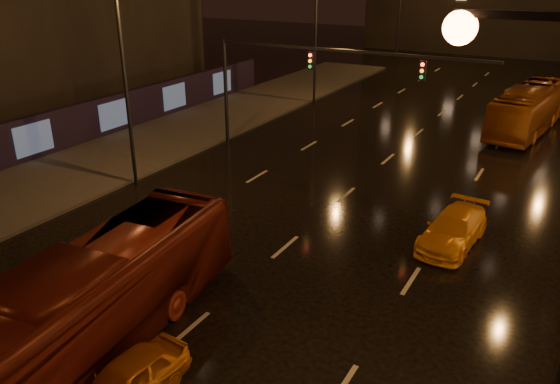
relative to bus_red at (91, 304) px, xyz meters
name	(u,v)px	position (x,y,z in m)	size (l,w,h in m)	color
ground	(375,170)	(1.66, 18.00, -1.56)	(140.00, 140.00, 0.00)	black
sidewalk_left	(122,155)	(-11.84, 13.00, -1.49)	(7.00, 70.00, 0.15)	#38332D
hoarding_left	(31,139)	(-15.54, 10.00, -0.31)	(0.30, 46.00, 2.50)	black
traffic_signal	(293,72)	(-3.40, 18.00, 3.17)	(15.31, 0.32, 6.20)	black
streetlight_right	(545,229)	(10.58, 0.00, 4.87)	(2.64, 0.50, 10.00)	black
bus_red	(91,304)	(0.00, 0.00, 0.00)	(2.62, 11.21, 3.12)	#5B160D
bus_curb	(529,109)	(7.66, 29.86, -0.06)	(2.52, 10.76, 3.00)	#843B0D
taxi_near	(127,381)	(2.16, -1.00, -0.97)	(1.40, 3.49, 1.19)	orange
taxi_far	(453,229)	(7.22, 11.43, -0.92)	(1.80, 4.43, 1.29)	orange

